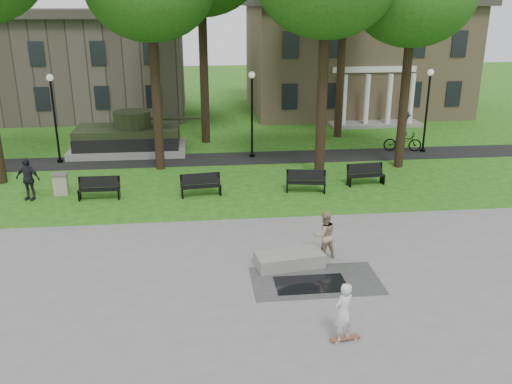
# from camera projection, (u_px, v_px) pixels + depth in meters

# --- Properties ---
(ground) EXTENTS (120.00, 120.00, 0.00)m
(ground) POSITION_uv_depth(u_px,v_px,m) (274.00, 251.00, 18.94)
(ground) COLOR #1D5313
(ground) RESTS_ON ground
(plaza) EXTENTS (22.00, 16.00, 0.02)m
(plaza) POSITION_uv_depth(u_px,v_px,m) (301.00, 332.00, 14.24)
(plaza) COLOR gray
(plaza) RESTS_ON ground
(footpath) EXTENTS (44.00, 2.60, 0.01)m
(footpath) POSITION_uv_depth(u_px,v_px,m) (244.00, 158.00, 30.19)
(footpath) COLOR black
(footpath) RESTS_ON ground
(building_right) EXTENTS (17.00, 12.00, 8.60)m
(building_right) POSITION_uv_depth(u_px,v_px,m) (353.00, 54.00, 42.93)
(building_right) COLOR #9E8460
(building_right) RESTS_ON ground
(building_left) EXTENTS (15.00, 10.00, 7.20)m
(building_left) POSITION_uv_depth(u_px,v_px,m) (84.00, 66.00, 41.47)
(building_left) COLOR #4C443D
(building_left) RESTS_ON ground
(lamp_left) EXTENTS (0.36, 0.36, 4.73)m
(lamp_left) POSITION_uv_depth(u_px,v_px,m) (54.00, 111.00, 28.52)
(lamp_left) COLOR black
(lamp_left) RESTS_ON ground
(lamp_mid) EXTENTS (0.36, 0.36, 4.73)m
(lamp_mid) POSITION_uv_depth(u_px,v_px,m) (252.00, 107.00, 29.61)
(lamp_mid) COLOR black
(lamp_mid) RESTS_ON ground
(lamp_right) EXTENTS (0.36, 0.36, 4.73)m
(lamp_right) POSITION_uv_depth(u_px,v_px,m) (427.00, 104.00, 30.64)
(lamp_right) COLOR black
(lamp_right) RESTS_ON ground
(tank_monument) EXTENTS (7.45, 3.40, 2.40)m
(tank_monument) POSITION_uv_depth(u_px,v_px,m) (129.00, 138.00, 31.12)
(tank_monument) COLOR gray
(tank_monument) RESTS_ON ground
(puddle) EXTENTS (2.20, 1.20, 0.00)m
(puddle) POSITION_uv_depth(u_px,v_px,m) (311.00, 284.00, 16.63)
(puddle) COLOR black
(puddle) RESTS_ON plaza
(concrete_block) EXTENTS (2.33, 1.32, 0.45)m
(concrete_block) POSITION_uv_depth(u_px,v_px,m) (289.00, 259.00, 17.75)
(concrete_block) COLOR gray
(concrete_block) RESTS_ON plaza
(skateboard) EXTENTS (0.80, 0.33, 0.07)m
(skateboard) POSITION_uv_depth(u_px,v_px,m) (345.00, 339.00, 13.87)
(skateboard) COLOR brown
(skateboard) RESTS_ON plaza
(skateboarder) EXTENTS (0.71, 0.63, 1.63)m
(skateboarder) POSITION_uv_depth(u_px,v_px,m) (343.00, 312.00, 13.60)
(skateboarder) COLOR silver
(skateboarder) RESTS_ON plaza
(friend_watching) EXTENTS (0.93, 0.80, 1.67)m
(friend_watching) POSITION_uv_depth(u_px,v_px,m) (324.00, 235.00, 18.12)
(friend_watching) COLOR #9B8864
(friend_watching) RESTS_ON plaza
(pedestrian_walker) EXTENTS (1.20, 0.77, 1.89)m
(pedestrian_walker) POSITION_uv_depth(u_px,v_px,m) (28.00, 179.00, 23.58)
(pedestrian_walker) COLOR black
(pedestrian_walker) RESTS_ON ground
(cyclist) EXTENTS (2.27, 1.34, 2.35)m
(cyclist) POSITION_uv_depth(u_px,v_px,m) (403.00, 135.00, 31.38)
(cyclist) COLOR black
(cyclist) RESTS_ON ground
(park_bench_0) EXTENTS (1.81, 0.55, 1.00)m
(park_bench_0) POSITION_uv_depth(u_px,v_px,m) (99.00, 187.00, 23.80)
(park_bench_0) COLOR black
(park_bench_0) RESTS_ON ground
(park_bench_1) EXTENTS (1.84, 0.74, 1.00)m
(park_bench_1) POSITION_uv_depth(u_px,v_px,m) (201.00, 184.00, 24.20)
(park_bench_1) COLOR black
(park_bench_1) RESTS_ON ground
(park_bench_2) EXTENTS (1.85, 0.84, 1.00)m
(park_bench_2) POSITION_uv_depth(u_px,v_px,m) (306.00, 181.00, 24.71)
(park_bench_2) COLOR black
(park_bench_2) RESTS_ON ground
(park_bench_3) EXTENTS (1.84, 0.71, 1.00)m
(park_bench_3) POSITION_uv_depth(u_px,v_px,m) (366.00, 174.00, 25.71)
(park_bench_3) COLOR black
(park_bench_3) RESTS_ON ground
(trash_bin) EXTENTS (0.71, 0.71, 0.96)m
(trash_bin) POSITION_uv_depth(u_px,v_px,m) (61.00, 184.00, 24.40)
(trash_bin) COLOR gray
(trash_bin) RESTS_ON ground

